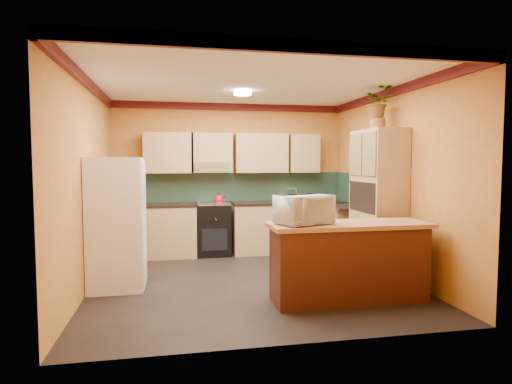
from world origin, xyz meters
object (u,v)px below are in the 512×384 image
(base_cabinets_back, at_px, (248,229))
(microwave, at_px, (304,210))
(breakfast_bar, at_px, (349,264))
(fridge, at_px, (116,223))
(pantry, at_px, (378,203))
(stove, at_px, (213,229))

(base_cabinets_back, height_order, microwave, microwave)
(microwave, bearing_deg, base_cabinets_back, 70.99)
(breakfast_bar, relative_size, microwave, 2.99)
(microwave, bearing_deg, fridge, 132.53)
(pantry, bearing_deg, fridge, 179.07)
(base_cabinets_back, distance_m, microwave, 2.91)
(base_cabinets_back, height_order, pantry, pantry)
(breakfast_bar, height_order, microwave, microwave)
(stove, xyz_separation_m, microwave, (0.79, -2.83, 0.64))
(stove, relative_size, pantry, 0.43)
(pantry, bearing_deg, breakfast_bar, -131.12)
(base_cabinets_back, relative_size, microwave, 6.06)
(base_cabinets_back, distance_m, breakfast_bar, 2.92)
(base_cabinets_back, distance_m, pantry, 2.50)
(stove, relative_size, microwave, 1.51)
(stove, xyz_separation_m, breakfast_bar, (1.34, -2.83, -0.02))
(fridge, bearing_deg, microwave, -25.18)
(base_cabinets_back, distance_m, stove, 0.63)
(pantry, height_order, breakfast_bar, pantry)
(pantry, bearing_deg, microwave, -145.31)
(base_cabinets_back, relative_size, pantry, 1.74)
(stove, height_order, microwave, microwave)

